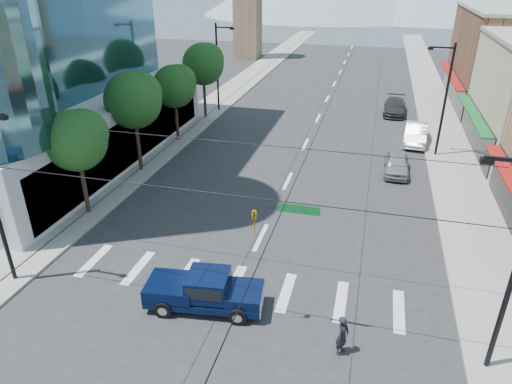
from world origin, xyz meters
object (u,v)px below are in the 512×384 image
at_px(pedestrian, 343,336).
at_px(parked_car_far, 395,107).
at_px(parked_car_near, 397,163).
at_px(pickup_truck, 204,290).
at_px(parked_car_mid, 416,134).

distance_m(pedestrian, parked_car_far, 35.35).
distance_m(pedestrian, parked_car_near, 19.35).
relative_size(pedestrian, parked_car_near, 0.40).
height_order(pedestrian, parked_car_near, pedestrian).
relative_size(pickup_truck, parked_car_near, 1.25).
bearing_deg(pickup_truck, parked_car_far, 68.74).
bearing_deg(pedestrian, parked_car_far, 19.95).
bearing_deg(parked_car_far, pickup_truck, -102.01).
distance_m(pickup_truck, parked_car_mid, 27.22).
bearing_deg(pickup_truck, parked_car_near, 57.38).
xyz_separation_m(pickup_truck, parked_car_far, (8.60, 34.06, -0.15)).
xyz_separation_m(parked_car_near, parked_car_mid, (1.68, 7.19, 0.10)).
bearing_deg(pedestrian, pickup_truck, 102.83).
xyz_separation_m(parked_car_mid, parked_car_far, (-1.68, 8.87, -0.07)).
bearing_deg(parked_car_far, pedestrian, -91.60).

